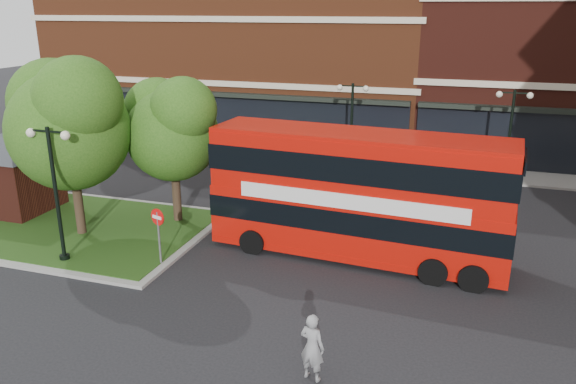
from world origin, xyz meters
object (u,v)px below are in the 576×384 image
(bus, at_px, (358,187))
(car_silver, at_px, (327,161))
(car_white, at_px, (399,166))
(woman, at_px, (312,347))

(bus, xyz_separation_m, car_silver, (-3.72, 10.50, -2.06))
(car_silver, xyz_separation_m, car_white, (3.97, 0.00, 0.07))
(bus, xyz_separation_m, car_white, (0.25, 10.50, -1.99))
(bus, relative_size, car_silver, 2.94)
(bus, xyz_separation_m, woman, (0.42, -7.50, -1.79))
(car_silver, bearing_deg, car_white, -96.91)
(car_silver, height_order, car_white, car_white)
(woman, xyz_separation_m, car_silver, (-4.14, 18.00, -0.27))
(car_silver, relative_size, car_white, 0.87)
(woman, height_order, car_silver, woman)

